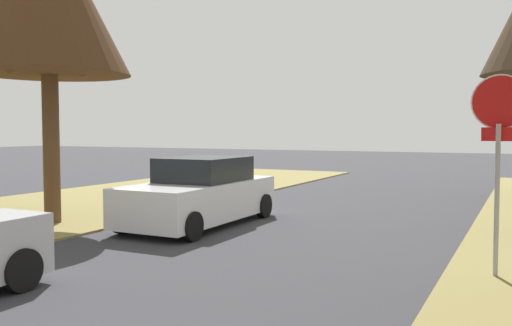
% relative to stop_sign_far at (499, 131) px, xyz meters
% --- Properties ---
extents(stop_sign_far, '(0.81, 0.30, 2.97)m').
position_rel_stop_sign_far_xyz_m(stop_sign_far, '(0.00, 0.00, 0.00)').
color(stop_sign_far, '#9EA0A5').
rests_on(stop_sign_far, grass_verge_right).
extents(parked_sedan_white, '(1.96, 4.41, 1.57)m').
position_rel_stop_sign_far_xyz_m(parked_sedan_white, '(-6.42, 1.98, -1.47)').
color(parked_sedan_white, white).
rests_on(parked_sedan_white, ground).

